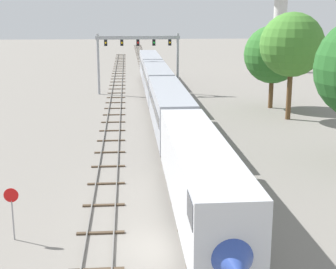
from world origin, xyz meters
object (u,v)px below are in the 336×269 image
at_px(stop_sign, 12,207).
at_px(trackside_tree_left, 292,45).
at_px(trackside_tree_mid, 273,55).
at_px(signal_gantry, 138,50).
at_px(passenger_train, 162,95).

distance_m(stop_sign, trackside_tree_left, 37.77).
bearing_deg(trackside_tree_mid, stop_sign, -124.11).
bearing_deg(signal_gantry, trackside_tree_left, -49.97).
bearing_deg(signal_gantry, passenger_train, -82.46).
xyz_separation_m(signal_gantry, stop_sign, (-7.75, -47.80, -4.50)).
relative_size(signal_gantry, stop_sign, 4.20).
xyz_separation_m(stop_sign, trackside_tree_mid, (23.92, 35.31, 4.75)).
height_order(passenger_train, stop_sign, passenger_train).
bearing_deg(signal_gantry, trackside_tree_mid, -37.66).
bearing_deg(stop_sign, trackside_tree_mid, 55.89).
distance_m(signal_gantry, trackside_tree_mid, 20.43).
height_order(signal_gantry, trackside_tree_left, trackside_tree_left).
bearing_deg(trackside_tree_mid, signal_gantry, 142.34).
bearing_deg(passenger_train, signal_gantry, 97.54).
distance_m(signal_gantry, trackside_tree_left, 25.27).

